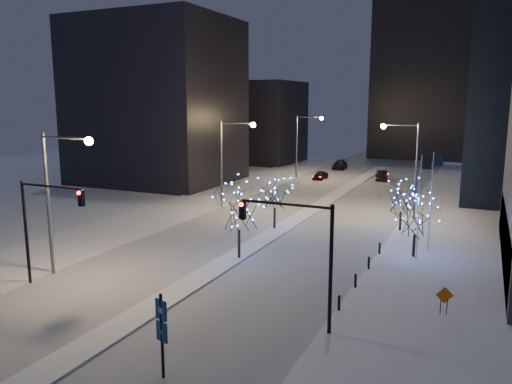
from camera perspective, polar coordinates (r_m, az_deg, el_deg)
The scene contains 25 objects.
ground at distance 30.90m, azimuth -11.76°, elevation -12.89°, with size 160.00×160.00×0.00m, color white.
road at distance 61.39m, azimuth 7.93°, elevation -1.13°, with size 20.00×130.00×0.02m, color #B3B9C2.
median at distance 56.70m, azimuth 6.47°, elevation -1.98°, with size 2.00×80.00×0.15m, color white.
east_sidewalk at distance 44.39m, azimuth 21.03°, elevation -6.07°, with size 10.00×90.00×0.15m, color white.
west_sidewalk at distance 54.20m, azimuth -11.20°, elevation -2.68°, with size 8.00×90.00×0.15m, color white.
filler_west_near at distance 77.28m, azimuth -11.28°, elevation 10.04°, with size 22.00×18.00×24.00m, color black.
filler_west_far at distance 102.34m, azimuth -0.31°, elevation 8.01°, with size 18.00×16.00×16.00m, color black.
horizon_block at distance 115.58m, azimuth 19.66°, elevation 14.13°, with size 24.00×14.00×42.00m, color black.
street_lamp_w_near at distance 36.37m, azimuth -21.67°, elevation 0.77°, with size 4.40×0.56×10.00m.
street_lamp_w_mid at distance 56.41m, azimuth -3.05°, elevation 4.62°, with size 4.40×0.56×10.00m.
street_lamp_w_far at distance 79.32m, azimuth 5.41°, elevation 6.22°, with size 4.40×0.56×10.00m.
street_lamp_east at distance 53.46m, azimuth 16.94°, elevation 3.82°, with size 3.90×0.56×10.00m.
traffic_signal_west at distance 34.99m, azimuth -23.28°, elevation -2.59°, with size 5.26×0.43×7.00m.
traffic_signal_east at distance 26.12m, azimuth 5.30°, elevation -5.96°, with size 5.26×0.43×7.00m.
flagpoles at distance 40.77m, azimuth 18.90°, elevation -0.52°, with size 1.35×2.60×8.00m.
bollards at distance 35.33m, azimuth 12.07°, elevation -8.86°, with size 0.16×12.16×0.90m.
car_near at distance 78.88m, azimuth 7.36°, elevation 1.90°, with size 1.60×3.98×1.35m, color black.
car_mid at distance 80.36m, azimuth 14.20°, elevation 1.89°, with size 1.64×4.70×1.55m, color black.
car_far at distance 91.98m, azimuth 9.57°, elevation 3.08°, with size 2.13×5.24×1.52m, color black.
holiday_tree_median_near at distance 37.96m, azimuth -1.98°, elevation -1.76°, with size 4.87×4.87×6.10m.
holiday_tree_median_far at distance 46.99m, azimuth 2.15°, elevation -0.09°, with size 4.73×4.73×5.21m.
holiday_tree_plaza_near at distance 40.35m, azimuth 17.78°, elevation -2.71°, with size 4.52×4.52×4.91m.
holiday_tree_plaza_far at distance 48.24m, azimuth 16.30°, elevation -0.50°, with size 4.92×4.92×5.00m.
wayfinding_sign at distance 22.80m, azimuth -10.73°, elevation -14.91°, with size 0.69×0.30×3.93m.
construction_sign at distance 30.72m, azimuth 20.73°, elevation -11.24°, with size 0.96×0.28×1.63m.
Camera 1 is at (17.18, -22.69, 12.04)m, focal length 35.00 mm.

